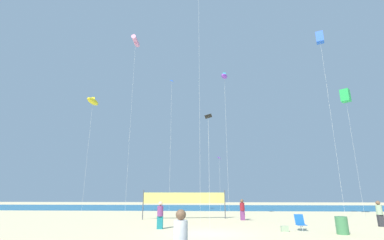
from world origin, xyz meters
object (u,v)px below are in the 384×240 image
beachgoer_plum_shirt (160,214)px  kite_pink_tube (136,41)px  trash_barrel (342,225)px  volleyball_net (185,199)px  kite_violet_inflatable (224,77)px  beachgoer_maroon_shirt (242,209)px  kite_yellow_inflatable (93,102)px  beachgoer_sage_shirt (380,213)px  kite_blue_box (320,38)px  mother_figure (181,240)px  beach_handbag (285,229)px  folding_beach_chair (300,222)px  kite_green_box (345,96)px  kite_blue_diamond (172,85)px  kite_orange_diamond (199,3)px  kite_black_diamond (208,118)px  kite_violet_diamond (219,158)px

beachgoer_plum_shirt → kite_pink_tube: size_ratio=0.08×
trash_barrel → kite_pink_tube: (-15.10, 11.35, 18.53)m
volleyball_net → kite_violet_inflatable: kite_violet_inflatable is taller
beachgoer_maroon_shirt → kite_violet_inflatable: (-1.00, 1.23, 12.40)m
kite_yellow_inflatable → kite_pink_tube: size_ratio=0.64×
beachgoer_sage_shirt → kite_violet_inflatable: kite_violet_inflatable is taller
beachgoer_sage_shirt → kite_blue_box: kite_blue_box is taller
mother_figure → beach_handbag: size_ratio=4.15×
folding_beach_chair → kite_yellow_inflatable: 23.60m
kite_green_box → kite_pink_tube: size_ratio=0.63×
beachgoer_plum_shirt → kite_blue_box: size_ratio=0.10×
kite_blue_diamond → kite_blue_box: kite_blue_box is taller
beachgoer_sage_shirt → kite_blue_box: size_ratio=0.10×
folding_beach_chair → trash_barrel: bearing=-9.8°
volleyball_net → folding_beach_chair: bearing=-43.9°
mother_figure → kite_orange_diamond: size_ratio=0.08×
kite_green_box → kite_yellow_inflatable: kite_yellow_inflatable is taller
mother_figure → kite_orange_diamond: (0.14, 14.53, 19.03)m
beachgoer_plum_shirt → trash_barrel: bearing=-3.5°
mother_figure → folding_beach_chair: (6.12, 9.56, -0.41)m
kite_blue_diamond → kite_pink_tube: 6.44m
beachgoer_maroon_shirt → kite_yellow_inflatable: (-15.32, 3.98, 11.03)m
folding_beach_chair → kite_blue_diamond: bearing=160.1°
beachgoer_plum_shirt → volleyball_net: size_ratio=0.23×
beachgoer_sage_shirt → kite_pink_tube: kite_pink_tube is taller
beach_handbag → kite_pink_tube: size_ratio=0.02×
trash_barrel → kite_black_diamond: kite_black_diamond is taller
beachgoer_maroon_shirt → beach_handbag: bearing=-142.6°
kite_yellow_inflatable → kite_pink_tube: kite_pink_tube is taller
beachgoer_plum_shirt → kite_blue_diamond: 17.84m
beach_handbag → kite_violet_inflatable: size_ratio=0.03×
kite_violet_diamond → kite_blue_box: kite_blue_box is taller
mother_figure → kite_orange_diamond: bearing=99.8°
mother_figure → kite_green_box: size_ratio=0.14×
trash_barrel → kite_blue_diamond: bearing=129.7°
mother_figure → kite_pink_tube: size_ratio=0.09×
beachgoer_plum_shirt → volleyball_net: 7.00m
beachgoer_sage_shirt → beach_handbag: beachgoer_sage_shirt is taller
beachgoer_plum_shirt → beach_handbag: (7.23, -0.86, -0.70)m
beachgoer_sage_shirt → kite_orange_diamond: kite_orange_diamond is taller
folding_beach_chair → kite_green_box: kite_green_box is taller
kite_black_diamond → beachgoer_sage_shirt: bearing=8.3°
beachgoer_plum_shirt → folding_beach_chair: bearing=4.6°
beachgoer_maroon_shirt → kite_blue_box: 17.33m
kite_green_box → kite_yellow_inflatable: size_ratio=0.98×
kite_orange_diamond → kite_violet_diamond: bearing=80.7°
folding_beach_chair → mother_figure: bearing=-91.0°
kite_orange_diamond → kite_black_diamond: kite_orange_diamond is taller
beachgoer_sage_shirt → kite_yellow_inflatable: (-23.80, 8.03, 11.04)m
beachgoer_maroon_shirt → beach_handbag: (1.48, -6.96, -0.72)m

